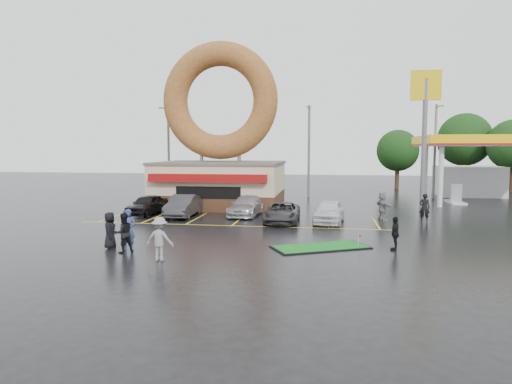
# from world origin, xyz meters

# --- Properties ---
(ground) EXTENTS (120.00, 120.00, 0.00)m
(ground) POSITION_xyz_m (0.00, 0.00, 0.00)
(ground) COLOR black
(ground) RESTS_ON ground
(donut_shop) EXTENTS (10.20, 8.70, 13.50)m
(donut_shop) POSITION_xyz_m (-3.00, 12.97, 4.46)
(donut_shop) COLOR #472B19
(donut_shop) RESTS_ON ground
(gas_station) EXTENTS (12.30, 13.65, 5.90)m
(gas_station) POSITION_xyz_m (20.00, 20.94, 3.70)
(gas_station) COLOR silver
(gas_station) RESTS_ON ground
(shell_sign) EXTENTS (2.20, 0.36, 10.60)m
(shell_sign) POSITION_xyz_m (13.00, 12.00, 7.38)
(shell_sign) COLOR slate
(shell_sign) RESTS_ON ground
(streetlight_left) EXTENTS (0.40, 2.21, 9.00)m
(streetlight_left) POSITION_xyz_m (-10.00, 19.92, 4.78)
(streetlight_left) COLOR slate
(streetlight_left) RESTS_ON ground
(streetlight_mid) EXTENTS (0.40, 2.21, 9.00)m
(streetlight_mid) POSITION_xyz_m (4.00, 20.92, 4.78)
(streetlight_mid) COLOR slate
(streetlight_mid) RESTS_ON ground
(streetlight_right) EXTENTS (0.40, 2.21, 9.00)m
(streetlight_right) POSITION_xyz_m (16.00, 21.92, 4.78)
(streetlight_right) COLOR slate
(streetlight_right) RESTS_ON ground
(tree_far_c) EXTENTS (6.30, 6.30, 9.00)m
(tree_far_c) POSITION_xyz_m (22.00, 34.00, 5.84)
(tree_far_c) COLOR #332114
(tree_far_c) RESTS_ON ground
(tree_far_d) EXTENTS (4.90, 4.90, 7.00)m
(tree_far_d) POSITION_xyz_m (14.00, 32.00, 4.53)
(tree_far_d) COLOR #332114
(tree_far_d) RESTS_ON ground
(car_black) EXTENTS (2.13, 4.44, 1.47)m
(car_black) POSITION_xyz_m (-7.04, 7.04, 0.73)
(car_black) COLOR black
(car_black) RESTS_ON ground
(car_dgrey) EXTENTS (1.74, 4.72, 1.54)m
(car_dgrey) POSITION_xyz_m (-4.17, 6.63, 0.77)
(car_dgrey) COLOR #2E2E30
(car_dgrey) RESTS_ON ground
(car_silver) EXTENTS (2.35, 4.95, 1.40)m
(car_silver) POSITION_xyz_m (0.14, 7.86, 0.70)
(car_silver) COLOR #A6A5AA
(car_silver) RESTS_ON ground
(car_grey) EXTENTS (2.21, 4.71, 1.30)m
(car_grey) POSITION_xyz_m (2.97, 5.18, 0.65)
(car_grey) COLOR #323234
(car_grey) RESTS_ON ground
(car_white) EXTENTS (2.23, 4.53, 1.49)m
(car_white) POSITION_xyz_m (6.00, 5.43, 0.74)
(car_white) COLOR silver
(car_white) RESTS_ON ground
(person_blue) EXTENTS (0.73, 0.50, 1.95)m
(person_blue) POSITION_xyz_m (-3.41, -4.02, 0.97)
(person_blue) COLOR navy
(person_blue) RESTS_ON ground
(person_blackjkt) EXTENTS (1.13, 1.12, 1.85)m
(person_blackjkt) POSITION_xyz_m (-3.39, -4.59, 0.92)
(person_blackjkt) COLOR black
(person_blackjkt) RESTS_ON ground
(person_hoodie) EXTENTS (1.26, 0.77, 1.89)m
(person_hoodie) POSITION_xyz_m (-1.20, -5.75, 0.94)
(person_hoodie) COLOR gray
(person_hoodie) RESTS_ON ground
(person_bystander) EXTENTS (0.80, 1.00, 1.78)m
(person_bystander) POSITION_xyz_m (-4.40, -3.91, 0.89)
(person_bystander) COLOR black
(person_bystander) RESTS_ON ground
(person_cameraman) EXTENTS (0.59, 1.01, 1.61)m
(person_cameraman) POSITION_xyz_m (9.06, -2.12, 0.80)
(person_cameraman) COLOR black
(person_cameraman) RESTS_ON ground
(person_walker_near) EXTENTS (1.29, 1.84, 1.91)m
(person_walker_near) POSITION_xyz_m (9.54, 7.18, 0.96)
(person_walker_near) COLOR gray
(person_walker_near) RESTS_ON ground
(person_walker_far) EXTENTS (0.76, 0.58, 1.88)m
(person_walker_far) POSITION_xyz_m (12.16, 6.83, 0.94)
(person_walker_far) COLOR black
(person_walker_far) RESTS_ON ground
(dumpster) EXTENTS (1.99, 1.50, 1.30)m
(dumpster) POSITION_xyz_m (-7.50, 13.82, 0.65)
(dumpster) COLOR #1A451C
(dumpster) RESTS_ON ground
(putting_green) EXTENTS (5.03, 3.90, 0.58)m
(putting_green) POSITION_xyz_m (5.58, -2.11, 0.04)
(putting_green) COLOR black
(putting_green) RESTS_ON ground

